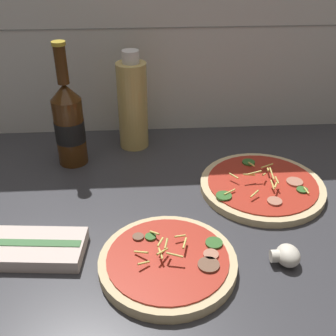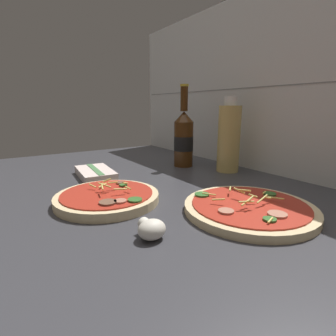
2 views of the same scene
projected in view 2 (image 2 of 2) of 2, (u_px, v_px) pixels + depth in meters
The scene contains 8 objects.
counter_slab at pixel (157, 209), 59.15cm from camera, with size 160.00×90.00×2.50cm.
tile_backsplash at pixel (287, 85), 77.18cm from camera, with size 160.00×1.13×60.00cm.
pizza_near at pixel (108, 197), 59.78cm from camera, with size 23.41×23.41×5.58cm.
pizza_far at pixel (249, 208), 54.06cm from camera, with size 26.74×26.74×4.59cm.
beer_bottle at pixel (184, 138), 94.25cm from camera, with size 6.95×6.95×28.86cm.
oil_bottle at pixel (229, 138), 86.30cm from camera, with size 7.34×7.34×24.59cm.
mushroom_left at pixel (151, 229), 43.13cm from camera, with size 5.06×4.82×3.37cm.
dish_towel at pixel (95, 173), 81.04cm from camera, with size 17.85×10.95×2.56cm.
Camera 2 is at (47.53, -28.67, 23.84)cm, focal length 28.00 mm.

